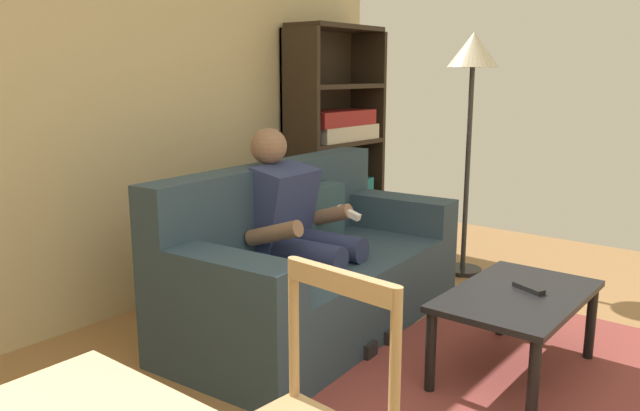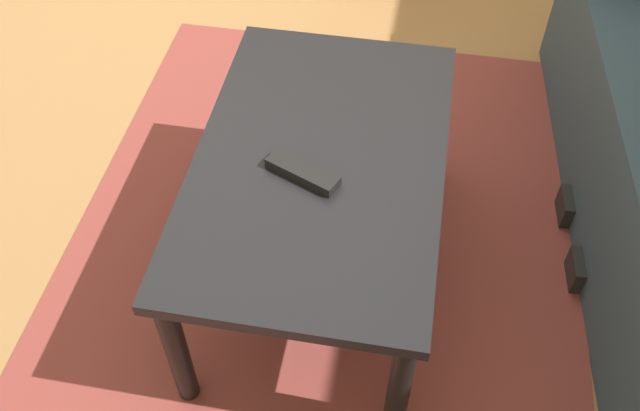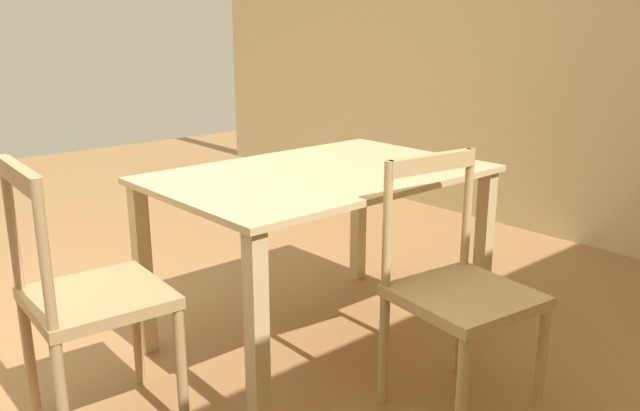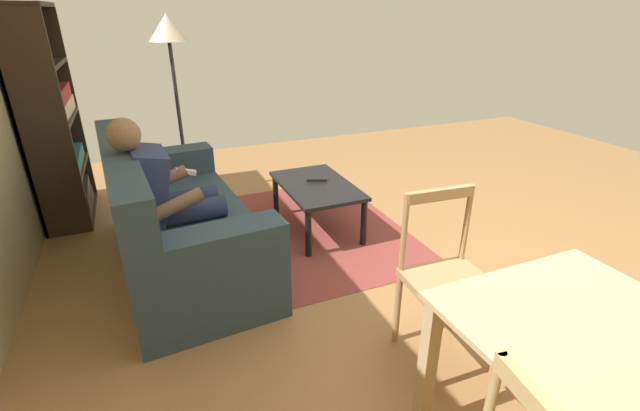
{
  "view_description": "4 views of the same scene",
  "coord_description": "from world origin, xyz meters",
  "px_view_note": "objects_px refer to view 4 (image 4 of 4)",
  "views": [
    {
      "loc": [
        -1.33,
        -0.35,
        1.46
      ],
      "look_at": [
        1.37,
        1.81,
        0.73
      ],
      "focal_mm": 34.99,
      "sensor_mm": 36.0,
      "label": 1
    },
    {
      "loc": [
        2.6,
        0.88,
        1.56
      ],
      "look_at": [
        1.5,
        0.68,
        0.25
      ],
      "focal_mm": 39.52,
      "sensor_mm": 36.0,
      "label": 2
    },
    {
      "loc": [
        0.57,
        2.6,
        1.34
      ],
      "look_at": [
        -1.17,
        0.64,
        0.6
      ],
      "focal_mm": 37.01,
      "sensor_mm": 36.0,
      "label": 3
    },
    {
      "loc": [
        -1.68,
        2.0,
        1.77
      ],
      "look_at": [
        0.1,
        1.25,
        0.9
      ],
      "focal_mm": 24.48,
      "sensor_mm": 36.0,
      "label": 4
    }
  ],
  "objects_px": {
    "person_lounging": "(169,196)",
    "tv_remote": "(317,180)",
    "couch": "(173,224)",
    "floor_lamp": "(170,45)",
    "bookshelf": "(54,136)",
    "dining_chair_facing_couch": "(448,282)",
    "coffee_table": "(317,190)"
  },
  "relations": [
    {
      "from": "person_lounging",
      "to": "tv_remote",
      "type": "distance_m",
      "value": 1.27
    },
    {
      "from": "couch",
      "to": "floor_lamp",
      "type": "xyz_separation_m",
      "value": [
        1.47,
        -0.27,
        1.13
      ]
    },
    {
      "from": "bookshelf",
      "to": "floor_lamp",
      "type": "relative_size",
      "value": 1.05
    },
    {
      "from": "person_lounging",
      "to": "dining_chair_facing_couch",
      "type": "relative_size",
      "value": 1.25
    },
    {
      "from": "floor_lamp",
      "to": "couch",
      "type": "bearing_deg",
      "value": 169.63
    },
    {
      "from": "person_lounging",
      "to": "floor_lamp",
      "type": "relative_size",
      "value": 0.67
    },
    {
      "from": "tv_remote",
      "to": "floor_lamp",
      "type": "xyz_separation_m",
      "value": [
        1.28,
        0.95,
        1.04
      ]
    },
    {
      "from": "couch",
      "to": "tv_remote",
      "type": "bearing_deg",
      "value": -80.92
    },
    {
      "from": "coffee_table",
      "to": "couch",
      "type": "bearing_deg",
      "value": 96.28
    },
    {
      "from": "coffee_table",
      "to": "floor_lamp",
      "type": "relative_size",
      "value": 0.52
    },
    {
      "from": "person_lounging",
      "to": "bookshelf",
      "type": "relative_size",
      "value": 0.63
    },
    {
      "from": "dining_chair_facing_couch",
      "to": "tv_remote",
      "type": "bearing_deg",
      "value": 0.68
    },
    {
      "from": "person_lounging",
      "to": "bookshelf",
      "type": "xyz_separation_m",
      "value": [
        1.39,
        0.82,
        0.16
      ]
    },
    {
      "from": "tv_remote",
      "to": "bookshelf",
      "type": "bearing_deg",
      "value": -95.01
    },
    {
      "from": "person_lounging",
      "to": "floor_lamp",
      "type": "xyz_separation_m",
      "value": [
        1.57,
        -0.27,
        0.87
      ]
    },
    {
      "from": "floor_lamp",
      "to": "person_lounging",
      "type": "bearing_deg",
      "value": 170.06
    },
    {
      "from": "coffee_table",
      "to": "dining_chair_facing_couch",
      "type": "relative_size",
      "value": 0.97
    },
    {
      "from": "tv_remote",
      "to": "dining_chair_facing_couch",
      "type": "relative_size",
      "value": 0.18
    },
    {
      "from": "coffee_table",
      "to": "floor_lamp",
      "type": "bearing_deg",
      "value": 34.65
    },
    {
      "from": "couch",
      "to": "tv_remote",
      "type": "xyz_separation_m",
      "value": [
        0.2,
        -1.22,
        0.1
      ]
    },
    {
      "from": "dining_chair_facing_couch",
      "to": "person_lounging",
      "type": "bearing_deg",
      "value": 40.64
    },
    {
      "from": "bookshelf",
      "to": "floor_lamp",
      "type": "distance_m",
      "value": 1.31
    },
    {
      "from": "coffee_table",
      "to": "person_lounging",
      "type": "bearing_deg",
      "value": 100.72
    },
    {
      "from": "couch",
      "to": "bookshelf",
      "type": "height_order",
      "value": "bookshelf"
    },
    {
      "from": "coffee_table",
      "to": "bookshelf",
      "type": "bearing_deg",
      "value": 59.94
    },
    {
      "from": "person_lounging",
      "to": "coffee_table",
      "type": "relative_size",
      "value": 1.28
    },
    {
      "from": "couch",
      "to": "person_lounging",
      "type": "height_order",
      "value": "person_lounging"
    },
    {
      "from": "coffee_table",
      "to": "bookshelf",
      "type": "relative_size",
      "value": 0.49
    },
    {
      "from": "coffee_table",
      "to": "dining_chair_facing_couch",
      "type": "bearing_deg",
      "value": -178.38
    },
    {
      "from": "tv_remote",
      "to": "bookshelf",
      "type": "relative_size",
      "value": 0.09
    },
    {
      "from": "coffee_table",
      "to": "floor_lamp",
      "type": "height_order",
      "value": "floor_lamp"
    },
    {
      "from": "tv_remote",
      "to": "floor_lamp",
      "type": "bearing_deg",
      "value": -119.89
    }
  ]
}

